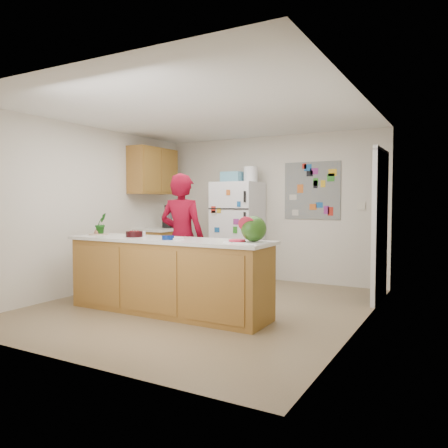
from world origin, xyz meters
The scene contains 26 objects.
floor centered at (0.00, 0.00, -0.01)m, with size 4.00×4.50×0.02m, color brown.
wall_back centered at (0.00, 2.26, 1.25)m, with size 4.00×0.02×2.50m, color beige.
wall_left centered at (-2.01, 0.00, 1.25)m, with size 0.02×4.50×2.50m, color beige.
wall_right centered at (2.01, 0.00, 1.25)m, with size 0.02×4.50×2.50m, color beige.
ceiling centered at (0.00, 0.00, 2.51)m, with size 4.00×4.50×0.02m, color white.
doorway centered at (1.99, 1.45, 1.02)m, with size 0.03×0.85×2.04m, color black.
peninsula_base centered at (-0.20, -0.50, 0.44)m, with size 2.60×0.62×0.88m, color brown.
peninsula_top centered at (-0.20, -0.50, 0.90)m, with size 2.68×0.70×0.04m, color silver.
side_counter_base centered at (-1.69, 1.35, 0.43)m, with size 0.60×0.80×0.86m, color brown.
side_counter_top centered at (-1.69, 1.35, 0.88)m, with size 0.64×0.84×0.04m, color silver.
upper_cabinets centered at (-1.82, 1.30, 1.90)m, with size 0.35×1.00×0.80m, color brown.
refrigerator centered at (-0.45, 1.88, 0.85)m, with size 0.75×0.70×1.70m, color silver.
fridge_top_bin centered at (-0.55, 1.88, 1.79)m, with size 0.35×0.28×0.18m, color #5999B2.
photo_collage centered at (0.75, 2.24, 1.55)m, with size 0.95×0.01×0.95m, color slate.
person centered at (-0.36, 0.05, 0.87)m, with size 0.64×0.42×1.75m, color #5E0311.
blender_appliance centered at (-1.64, 1.50, 1.09)m, with size 0.14×0.14×0.38m, color black.
cutting_board centered at (0.90, -0.51, 0.93)m, with size 0.43×0.33×0.01m, color white.
watermelon centered at (0.96, -0.49, 1.07)m, with size 0.28×0.28×0.28m, color #16580F.
watermelon_slice centered at (0.79, -0.56, 0.94)m, with size 0.18×0.18×0.02m, color red.
cherry_bowl centered at (-0.71, -0.51, 0.96)m, with size 0.21×0.21×0.07m, color black.
white_bowl centered at (-0.75, -0.37, 0.95)m, with size 0.17×0.17×0.06m, color silver.
cobalt_bowl centered at (-0.09, -0.63, 0.95)m, with size 0.15×0.15×0.05m, color #041957.
plate centered at (-1.37, -0.47, 0.93)m, with size 0.26×0.26×0.02m, color #B5A98B.
paper_towel centered at (-0.08, -0.53, 0.93)m, with size 0.19×0.17×0.02m, color silver.
keys centered at (1.00, -0.64, 0.93)m, with size 0.09×0.04×0.01m, color gray.
potted_plant centered at (-1.34, -0.45, 1.07)m, with size 0.16×0.13×0.30m, color #1C4311.
Camera 1 is at (2.98, -4.81, 1.38)m, focal length 35.00 mm.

